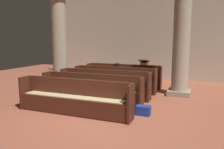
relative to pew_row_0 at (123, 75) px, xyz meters
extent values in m
plane|color=#AD5B42|center=(0.73, -3.78, -0.48)|extent=(19.20, 19.20, 0.00)
cube|color=beige|center=(0.73, 2.30, 1.77)|extent=(10.00, 0.16, 4.50)
cube|color=#4C2316|center=(0.00, -0.02, -0.05)|extent=(3.09, 0.38, 0.05)
cube|color=#4C2316|center=(0.00, 0.15, 0.20)|extent=(3.09, 0.04, 0.45)
cube|color=#411E13|center=(0.00, 0.19, 0.42)|extent=(2.97, 0.06, 0.02)
cube|color=#442014|center=(-1.58, -0.02, -0.03)|extent=(0.06, 0.44, 0.91)
cube|color=#442014|center=(1.58, -0.02, -0.03)|extent=(0.06, 0.44, 0.91)
cube|color=#482115|center=(0.00, -0.20, -0.27)|extent=(3.09, 0.03, 0.39)
cube|color=#D1BC84|center=(0.00, -0.04, -0.02)|extent=(2.84, 0.32, 0.03)
cube|color=#4C2316|center=(0.00, -1.02, -0.05)|extent=(3.09, 0.38, 0.05)
cube|color=#4C2316|center=(0.00, -0.85, 0.20)|extent=(3.09, 0.04, 0.45)
cube|color=#411E13|center=(0.00, -0.80, 0.42)|extent=(2.97, 0.06, 0.02)
cube|color=#442014|center=(-1.58, -1.02, -0.03)|extent=(0.06, 0.44, 0.91)
cube|color=#442014|center=(1.58, -1.02, -0.03)|extent=(0.06, 0.44, 0.91)
cube|color=#482115|center=(0.00, -1.19, -0.27)|extent=(3.09, 0.03, 0.39)
cube|color=#D1BC84|center=(0.00, -1.04, -0.02)|extent=(2.84, 0.32, 0.03)
cube|color=#4C2316|center=(0.00, -2.02, -0.05)|extent=(3.09, 0.38, 0.05)
cube|color=#4C2316|center=(0.00, -1.85, 0.20)|extent=(3.09, 0.04, 0.45)
cube|color=#411E13|center=(0.00, -1.80, 0.42)|extent=(2.97, 0.06, 0.02)
cube|color=#442014|center=(-1.58, -2.02, -0.03)|extent=(0.06, 0.44, 0.91)
cube|color=#442014|center=(1.58, -2.02, -0.03)|extent=(0.06, 0.44, 0.91)
cube|color=#482115|center=(0.00, -2.19, -0.27)|extent=(3.09, 0.03, 0.39)
cube|color=#D1BC84|center=(0.00, -2.04, -0.02)|extent=(2.84, 0.32, 0.03)
cube|color=#4C2316|center=(0.00, -3.01, -0.05)|extent=(3.09, 0.38, 0.05)
cube|color=#4C2316|center=(0.00, -2.85, 0.20)|extent=(3.09, 0.04, 0.45)
cube|color=#411E13|center=(0.00, -2.80, 0.42)|extent=(2.97, 0.06, 0.02)
cube|color=#442014|center=(-1.58, -3.01, -0.03)|extent=(0.06, 0.44, 0.91)
cube|color=#442014|center=(1.58, -3.01, -0.03)|extent=(0.06, 0.44, 0.91)
cube|color=#482115|center=(0.00, -3.19, -0.27)|extent=(3.09, 0.03, 0.39)
cube|color=#D1BC84|center=(0.00, -3.03, -0.02)|extent=(2.84, 0.32, 0.03)
cube|color=#4C2316|center=(0.00, -4.01, -0.05)|extent=(3.09, 0.38, 0.05)
cube|color=#4C2316|center=(0.00, -3.84, 0.20)|extent=(3.09, 0.04, 0.45)
cube|color=#411E13|center=(0.00, -3.80, 0.42)|extent=(2.97, 0.06, 0.02)
cube|color=#442014|center=(-1.58, -4.01, -0.03)|extent=(0.06, 0.44, 0.91)
cube|color=#442014|center=(1.58, -4.01, -0.03)|extent=(0.06, 0.44, 0.91)
cube|color=#482115|center=(0.00, -4.19, -0.27)|extent=(3.09, 0.03, 0.39)
cube|color=#D1BC84|center=(0.00, -4.03, -0.02)|extent=(2.84, 0.32, 0.03)
cube|color=#9F967E|center=(2.38, -0.80, -0.39)|extent=(0.77, 0.77, 0.18)
cylinder|color=#ADA389|center=(2.38, -0.80, 1.39)|extent=(0.57, 0.57, 3.39)
cube|color=#9F967E|center=(-2.33, -1.18, -0.39)|extent=(0.77, 0.77, 0.18)
cylinder|color=#ADA389|center=(-2.33, -1.18, 1.39)|extent=(0.57, 0.57, 3.39)
cube|color=#562B1A|center=(0.66, 0.95, -0.45)|extent=(0.45, 0.45, 0.06)
cube|color=brown|center=(0.66, 0.95, -0.01)|extent=(0.28, 0.28, 0.95)
cube|color=brown|center=(0.66, 0.95, 0.53)|extent=(0.48, 0.35, 0.15)
cube|color=navy|center=(-0.34, 0.19, 0.44)|extent=(0.14, 0.22, 0.03)
cube|color=navy|center=(1.73, -3.40, -0.36)|extent=(0.36, 0.25, 0.25)
camera|label=1|loc=(3.09, -8.98, 1.45)|focal=36.35mm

